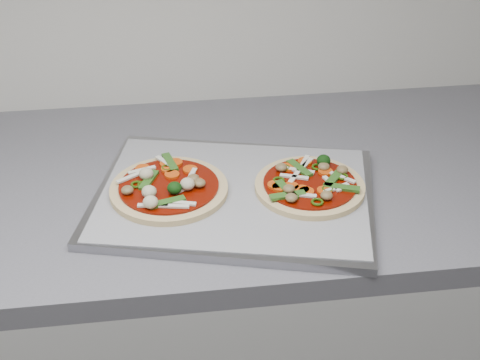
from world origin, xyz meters
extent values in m
cube|color=gray|center=(-0.67, 1.22, 0.91)|extent=(0.52, 0.44, 0.01)
cube|color=#9C9CA1|center=(-0.67, 1.22, 0.92)|extent=(0.49, 0.41, 0.00)
cylinder|color=#DEBA7E|center=(-0.78, 1.23, 0.92)|extent=(0.21, 0.21, 0.01)
cylinder|color=#6D1100|center=(-0.78, 1.23, 0.93)|extent=(0.17, 0.17, 0.00)
ellipsoid|color=beige|center=(-0.81, 1.20, 0.94)|extent=(0.03, 0.03, 0.02)
cube|color=silver|center=(-0.82, 1.28, 0.93)|extent=(0.05, 0.02, 0.00)
torus|color=#264409|center=(-0.83, 1.23, 0.93)|extent=(0.02, 0.02, 0.00)
cube|color=#30661B|center=(-0.81, 1.24, 0.93)|extent=(0.04, 0.06, 0.00)
cube|color=silver|center=(-0.74, 1.25, 0.93)|extent=(0.02, 0.05, 0.00)
cylinder|color=#DF4C16|center=(-0.74, 1.27, 0.93)|extent=(0.04, 0.04, 0.00)
cube|color=silver|center=(-0.76, 1.17, 0.93)|extent=(0.05, 0.02, 0.00)
cylinder|color=#DF4C16|center=(-0.77, 1.29, 0.93)|extent=(0.04, 0.04, 0.00)
ellipsoid|color=beige|center=(-0.75, 1.21, 0.94)|extent=(0.03, 0.03, 0.02)
cylinder|color=#DF4C16|center=(-0.82, 1.28, 0.93)|extent=(0.03, 0.03, 0.00)
ellipsoid|color=beige|center=(-0.82, 1.25, 0.94)|extent=(0.03, 0.03, 0.02)
ellipsoid|color=brown|center=(-0.74, 1.23, 0.94)|extent=(0.03, 0.03, 0.01)
torus|color=#264409|center=(-0.82, 1.23, 0.93)|extent=(0.02, 0.02, 0.00)
cylinder|color=#DF4C16|center=(-0.78, 1.28, 0.93)|extent=(0.03, 0.03, 0.00)
cube|color=silver|center=(-0.84, 1.26, 0.93)|extent=(0.04, 0.03, 0.00)
cube|color=#30661B|center=(-0.78, 1.30, 0.93)|extent=(0.03, 0.06, 0.00)
cube|color=silver|center=(-0.78, 1.30, 0.93)|extent=(0.03, 0.05, 0.00)
cube|color=silver|center=(-0.75, 1.21, 0.93)|extent=(0.04, 0.03, 0.00)
ellipsoid|color=brown|center=(-0.73, 1.22, 0.94)|extent=(0.02, 0.02, 0.01)
cube|color=silver|center=(-0.81, 1.17, 0.93)|extent=(0.05, 0.01, 0.00)
torus|color=#264409|center=(-0.78, 1.28, 0.93)|extent=(0.03, 0.03, 0.00)
cube|color=silver|center=(-0.77, 1.16, 0.93)|extent=(0.05, 0.02, 0.00)
cylinder|color=#DF4C16|center=(-0.77, 1.26, 0.93)|extent=(0.03, 0.03, 0.00)
ellipsoid|color=beige|center=(-0.81, 1.17, 0.94)|extent=(0.03, 0.03, 0.02)
cylinder|color=#DF4C16|center=(-0.74, 1.23, 0.93)|extent=(0.03, 0.03, 0.00)
cube|color=#30661B|center=(-0.78, 1.18, 0.93)|extent=(0.06, 0.03, 0.00)
ellipsoid|color=brown|center=(-0.85, 1.21, 0.94)|extent=(0.03, 0.03, 0.01)
cylinder|color=#DF4C16|center=(-0.78, 1.29, 0.93)|extent=(0.03, 0.03, 0.00)
ellipsoid|color=#12360C|center=(-0.77, 1.20, 0.94)|extent=(0.03, 0.03, 0.02)
cylinder|color=#DEBA7E|center=(-0.55, 1.21, 0.92)|extent=(0.25, 0.25, 0.01)
cylinder|color=#6D1100|center=(-0.55, 1.21, 0.93)|extent=(0.21, 0.21, 0.00)
cube|color=#30661B|center=(-0.50, 1.18, 0.93)|extent=(0.06, 0.03, 0.00)
cube|color=silver|center=(-0.52, 1.19, 0.93)|extent=(0.02, 0.05, 0.00)
cylinder|color=#DF4C16|center=(-0.57, 1.18, 0.93)|extent=(0.03, 0.03, 0.00)
cylinder|color=#DF4C16|center=(-0.52, 1.23, 0.93)|extent=(0.03, 0.03, 0.00)
torus|color=#264409|center=(-0.60, 1.22, 0.93)|extent=(0.03, 0.03, 0.00)
cube|color=silver|center=(-0.55, 1.27, 0.93)|extent=(0.03, 0.05, 0.00)
ellipsoid|color=brown|center=(-0.59, 1.16, 0.94)|extent=(0.02, 0.02, 0.01)
torus|color=#264409|center=(-0.49, 1.21, 0.93)|extent=(0.03, 0.03, 0.00)
cylinder|color=#DF4C16|center=(-0.54, 1.27, 0.93)|extent=(0.04, 0.04, 0.00)
torus|color=#264409|center=(-0.53, 1.25, 0.93)|extent=(0.03, 0.03, 0.00)
cube|color=silver|center=(-0.57, 1.22, 0.93)|extent=(0.05, 0.02, 0.00)
ellipsoid|color=brown|center=(-0.59, 1.25, 0.94)|extent=(0.02, 0.02, 0.01)
cube|color=#30661B|center=(-0.51, 1.21, 0.93)|extent=(0.05, 0.05, 0.00)
cube|color=silver|center=(-0.55, 1.26, 0.93)|extent=(0.04, 0.04, 0.00)
cube|color=silver|center=(-0.51, 1.18, 0.93)|extent=(0.05, 0.03, 0.00)
cube|color=#30661B|center=(-0.59, 1.17, 0.93)|extent=(0.06, 0.02, 0.00)
cube|color=silver|center=(-0.56, 1.24, 0.93)|extent=(0.05, 0.03, 0.00)
cube|color=#30661B|center=(-0.59, 1.19, 0.93)|extent=(0.03, 0.06, 0.00)
ellipsoid|color=brown|center=(-0.49, 1.23, 0.94)|extent=(0.03, 0.03, 0.01)
torus|color=#264409|center=(-0.58, 1.25, 0.93)|extent=(0.03, 0.03, 0.00)
cylinder|color=#DF4C16|center=(-0.60, 1.20, 0.93)|extent=(0.03, 0.03, 0.00)
cube|color=silver|center=(-0.57, 1.23, 0.93)|extent=(0.03, 0.04, 0.00)
ellipsoid|color=brown|center=(-0.53, 1.16, 0.94)|extent=(0.02, 0.02, 0.01)
ellipsoid|color=brown|center=(-0.59, 1.18, 0.94)|extent=(0.02, 0.02, 0.01)
torus|color=#264409|center=(-0.53, 1.18, 0.93)|extent=(0.03, 0.03, 0.00)
cylinder|color=#DF4C16|center=(-0.61, 1.20, 0.93)|extent=(0.03, 0.03, 0.00)
cylinder|color=#DF4C16|center=(-0.56, 1.18, 0.93)|extent=(0.03, 0.03, 0.00)
torus|color=#264409|center=(-0.55, 1.15, 0.93)|extent=(0.03, 0.03, 0.00)
cylinder|color=#DF4C16|center=(-0.58, 1.26, 0.93)|extent=(0.03, 0.03, 0.00)
cylinder|color=#DF4C16|center=(-0.58, 1.20, 0.93)|extent=(0.03, 0.03, 0.00)
ellipsoid|color=#12360C|center=(-0.51, 1.26, 0.94)|extent=(0.03, 0.03, 0.02)
ellipsoid|color=brown|center=(-0.52, 1.24, 0.94)|extent=(0.03, 0.03, 0.01)
cylinder|color=#DF4C16|center=(-0.53, 1.18, 0.93)|extent=(0.03, 0.03, 0.00)
cube|color=silver|center=(-0.57, 1.17, 0.93)|extent=(0.05, 0.02, 0.00)
cube|color=silver|center=(-0.49, 1.21, 0.93)|extent=(0.04, 0.04, 0.00)
cube|color=#30661B|center=(-0.56, 1.25, 0.93)|extent=(0.04, 0.06, 0.00)
camera|label=1|loc=(-0.78, 0.31, 1.53)|focal=50.00mm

